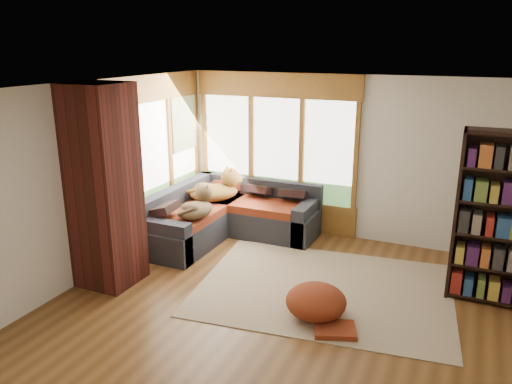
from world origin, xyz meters
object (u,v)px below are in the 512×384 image
Objects in this scene: sectional_sofa at (215,217)px; bookshelf at (495,220)px; area_rug at (324,289)px; dog_tan at (218,188)px; dog_brindle at (198,205)px; brick_chimney at (104,187)px; pouf at (316,301)px.

bookshelf reaches higher than sectional_sofa.
sectional_sofa is 0.69× the size of area_rug.
sectional_sofa is 2.36× the size of dog_tan.
dog_tan reaches higher than dog_brindle.
brick_chimney is 4.77m from bookshelf.
dog_brindle is (-2.20, 1.10, 0.53)m from pouf.
area_rug is at bearing 98.55° from pouf.
dog_brindle is (0.10, -0.83, -0.04)m from dog_tan.
bookshelf is 4.16m from dog_tan.
bookshelf reaches higher than area_rug.
dog_tan is at bearing 82.92° from sectional_sofa.
dog_tan is 0.83m from dog_brindle.
pouf is (2.76, 0.23, -1.10)m from brick_chimney.
pouf is at bearing -146.00° from bookshelf.
bookshelf is (1.88, 0.52, 1.05)m from area_rug.
dog_tan is at bearing 7.58° from dog_brindle.
pouf is at bearing -81.45° from area_rug.
brick_chimney is at bearing 158.23° from dog_brindle.
dog_brindle is at bearing -129.95° from dog_tan.
dog_brindle is at bearing 168.75° from area_rug.
area_rug is (2.66, 0.92, -1.29)m from brick_chimney.
sectional_sofa is at bearing 152.86° from area_rug.
bookshelf is 4.00m from dog_brindle.
sectional_sofa is at bearing 9.25° from dog_brindle.
dog_brindle reaches higher than sectional_sofa.
brick_chimney reaches higher than area_rug.
dog_tan is 1.31× the size of dog_brindle.
brick_chimney is at bearing -105.42° from sectional_sofa.
brick_chimney is 2.32m from sectional_sofa.
sectional_sofa is at bearing 141.86° from pouf.
dog_brindle reaches higher than pouf.
dog_tan reaches higher than area_rug.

